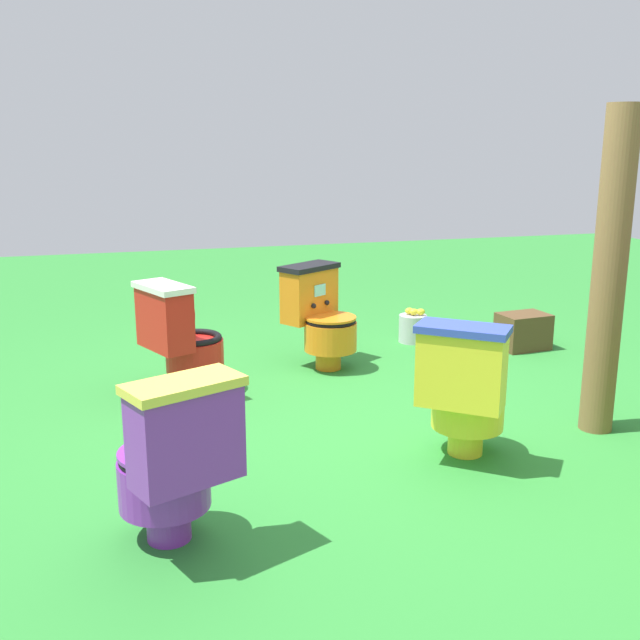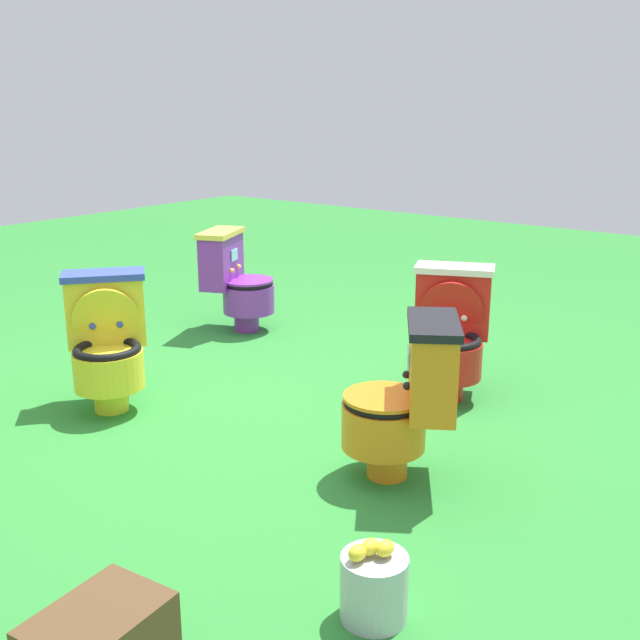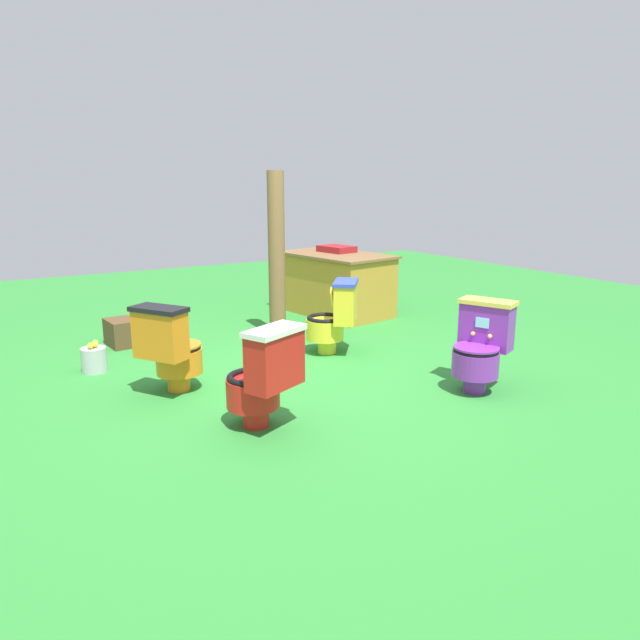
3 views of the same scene
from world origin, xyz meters
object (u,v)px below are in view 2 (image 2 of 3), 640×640
object	(u,v)px
toilet_orange	(405,399)
lemon_bucket	(374,585)
toilet_purple	(236,280)
toilet_yellow	(107,340)
toilet_red	(451,331)

from	to	relation	value
toilet_orange	lemon_bucket	xyz separation A→B (m)	(-0.89, -0.43, -0.25)
toilet_purple	lemon_bucket	size ratio (longest dim) A/B	2.63
toilet_yellow	toilet_red	world-z (taller)	same
toilet_yellow	toilet_red	bearing A→B (deg)	171.59
toilet_orange	toilet_red	bearing A→B (deg)	-14.73
toilet_purple	toilet_yellow	size ratio (longest dim) A/B	1.00
toilet_purple	toilet_yellow	xyz separation A→B (m)	(-1.47, -0.45, 0.00)
toilet_purple	toilet_orange	distance (m)	2.47
toilet_purple	toilet_yellow	world-z (taller)	same
toilet_red	toilet_orange	distance (m)	1.05
toilet_purple	toilet_orange	bearing A→B (deg)	37.67
toilet_red	toilet_orange	bearing A→B (deg)	83.89
toilet_purple	toilet_red	bearing A→B (deg)	60.64
toilet_yellow	toilet_orange	bearing A→B (deg)	137.88
toilet_purple	toilet_orange	xyz separation A→B (m)	(-1.21, -2.15, 0.00)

